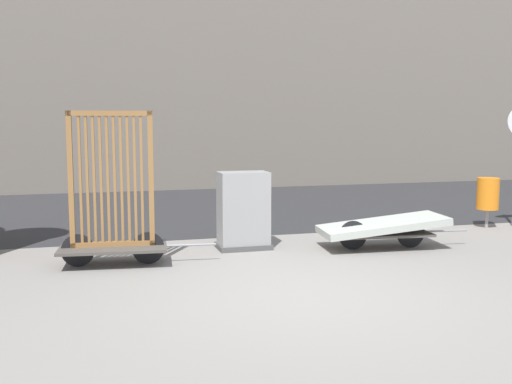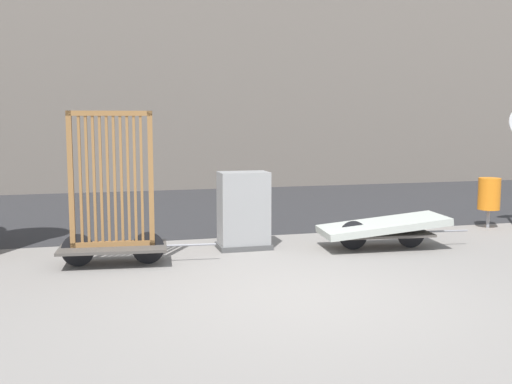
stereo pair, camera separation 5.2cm
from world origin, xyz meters
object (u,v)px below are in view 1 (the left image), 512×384
object	(u,v)px
bike_cart_with_mattress	(382,227)
trash_bin	(488,194)
bike_cart_with_bedframe	(113,213)
utility_cabinet	(243,213)

from	to	relation	value
bike_cart_with_mattress	trash_bin	distance (m)	3.02
bike_cart_with_bedframe	utility_cabinet	bearing A→B (deg)	21.92
bike_cart_with_mattress	utility_cabinet	distance (m)	2.20
bike_cart_with_bedframe	trash_bin	distance (m)	6.99
bike_cart_with_bedframe	bike_cart_with_mattress	distance (m)	4.14
utility_cabinet	trash_bin	distance (m)	4.91
bike_cart_with_bedframe	trash_bin	xyz separation A→B (m)	(6.89, 1.15, -0.09)
bike_cart_with_bedframe	trash_bin	size ratio (longest dim) A/B	2.33
bike_cart_with_mattress	utility_cabinet	bearing A→B (deg)	170.51
utility_cabinet	trash_bin	world-z (taller)	utility_cabinet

